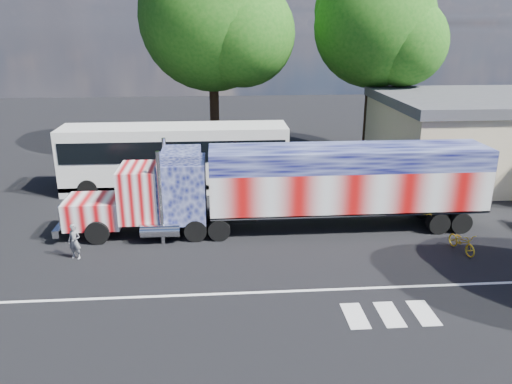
{
  "coord_description": "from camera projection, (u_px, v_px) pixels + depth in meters",
  "views": [
    {
      "loc": [
        -1.69,
        -19.24,
        9.47
      ],
      "look_at": [
        0.0,
        3.0,
        1.9
      ],
      "focal_mm": 35.0,
      "sensor_mm": 36.0,
      "label": 1
    }
  ],
  "objects": [
    {
      "name": "tree_n_mid",
      "position": [
        214.0,
        18.0,
        35.66
      ],
      "size": [
        11.04,
        10.51,
        15.15
      ],
      "color": "black",
      "rests_on": "ground"
    },
    {
      "name": "tree_ne_a",
      "position": [
        377.0,
        27.0,
        35.21
      ],
      "size": [
        9.05,
        8.62,
        13.58
      ],
      "color": "black",
      "rests_on": "ground"
    },
    {
      "name": "woman",
      "position": [
        74.0,
        241.0,
        20.93
      ],
      "size": [
        0.66,
        0.54,
        1.55
      ],
      "primitive_type": "imported",
      "rotation": [
        0.0,
        0.0,
        -0.34
      ],
      "color": "slate",
      "rests_on": "ground"
    },
    {
      "name": "bicycle",
      "position": [
        462.0,
        242.0,
        21.66
      ],
      "size": [
        0.93,
        1.81,
        0.91
      ],
      "primitive_type": "imported",
      "rotation": [
        0.0,
        0.0,
        0.2
      ],
      "color": "gold",
      "rests_on": "ground"
    },
    {
      "name": "ground",
      "position": [
        261.0,
        256.0,
        21.33
      ],
      "size": [
        100.0,
        100.0,
        0.0
      ],
      "primitive_type": "plane",
      "color": "black"
    },
    {
      "name": "lane_markings",
      "position": [
        318.0,
        301.0,
        17.89
      ],
      "size": [
        30.0,
        2.67,
        0.01
      ],
      "color": "silver",
      "rests_on": "ground"
    },
    {
      "name": "coach_bus",
      "position": [
        176.0,
        157.0,
        29.44
      ],
      "size": [
        13.13,
        3.06,
        3.82
      ],
      "color": "silver",
      "rests_on": "ground"
    },
    {
      "name": "semi_truck",
      "position": [
        296.0,
        185.0,
        23.55
      ],
      "size": [
        20.15,
        3.18,
        4.29
      ],
      "color": "black",
      "rests_on": "ground"
    }
  ]
}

